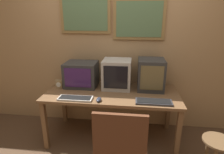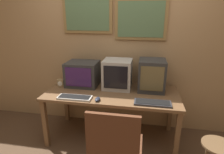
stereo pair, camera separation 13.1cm
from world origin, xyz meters
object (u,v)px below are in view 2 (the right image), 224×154
monitor_right (152,75)px  desk_clock (61,83)px  monitor_center (118,74)px  keyboard_side (153,103)px  monitor_left (83,74)px  side_stool (217,152)px  mouse_near_keyboard (98,99)px  keyboard_main (75,97)px

monitor_right → desk_clock: (-1.26, -0.11, -0.16)m
monitor_center → keyboard_side: monitor_center is taller
monitor_left → side_stool: bearing=-22.2°
monitor_right → monitor_left: bearing=179.5°
mouse_near_keyboard → keyboard_side: bearing=3.0°
keyboard_main → mouse_near_keyboard: size_ratio=3.64×
keyboard_main → desk_clock: 0.49m
monitor_center → monitor_right: bearing=0.4°
mouse_near_keyboard → side_stool: (1.32, -0.20, -0.40)m
desk_clock → keyboard_side: bearing=-14.3°
monitor_right → mouse_near_keyboard: 0.80m
monitor_center → desk_clock: 0.82m
keyboard_side → monitor_left: bearing=155.8°
keyboard_main → mouse_near_keyboard: mouse_near_keyboard is taller
monitor_left → monitor_right: bearing=-0.5°
monitor_right → side_stool: size_ratio=0.98×
monitor_left → mouse_near_keyboard: 0.60m
keyboard_side → monitor_center: bearing=137.9°
monitor_center → desk_clock: bearing=-172.6°
monitor_right → keyboard_side: 0.47m
monitor_center → keyboard_main: (-0.46, -0.45, -0.19)m
keyboard_main → side_stool: size_ratio=0.98×
monitor_left → keyboard_main: monitor_left is taller
monitor_center → monitor_right: 0.46m
monitor_center → keyboard_side: 0.67m
keyboard_main → desk_clock: bearing=134.4°
monitor_left → side_stool: 1.87m
monitor_right → side_stool: 1.13m
monitor_right → mouse_near_keyboard: (-0.63, -0.47, -0.19)m
monitor_right → side_stool: (0.69, -0.67, -0.59)m
keyboard_side → mouse_near_keyboard: mouse_near_keyboard is taller
desk_clock → mouse_near_keyboard: bearing=-29.7°
monitor_right → side_stool: bearing=-44.1°
monitor_center → monitor_right: size_ratio=0.95×
monitor_left → keyboard_main: 0.49m
side_stool → monitor_left: bearing=157.8°
keyboard_main → mouse_near_keyboard: (0.29, -0.01, 0.01)m
side_stool → keyboard_main: bearing=172.4°
keyboard_side → side_stool: (0.67, -0.24, -0.40)m
monitor_left → monitor_center: monitor_center is taller
desk_clock → side_stool: size_ratio=0.25×
mouse_near_keyboard → desk_clock: 0.73m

